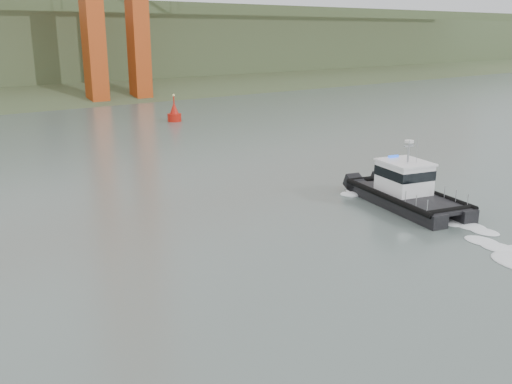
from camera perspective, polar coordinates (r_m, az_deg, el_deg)
ground at (r=28.79m, az=12.02°, el=-8.43°), size 400.00×400.00×0.00m
patrol_boat at (r=40.51m, az=14.77°, el=0.29°), size 5.94×10.35×4.74m
nav_buoy at (r=77.78m, az=-8.17°, el=7.75°), size 1.85×1.85×3.86m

